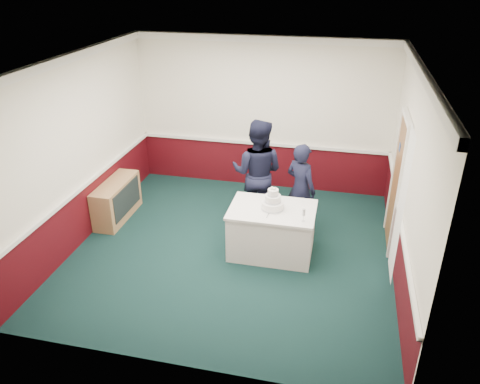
% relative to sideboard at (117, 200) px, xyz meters
% --- Properties ---
extents(ground, '(5.00, 5.00, 0.00)m').
position_rel_sideboard_xyz_m(ground, '(2.28, -0.55, -0.35)').
color(ground, black).
rests_on(ground, ground).
extents(room_shell, '(5.00, 5.00, 3.00)m').
position_rel_sideboard_xyz_m(room_shell, '(2.36, 0.06, 1.62)').
color(room_shell, white).
rests_on(room_shell, ground).
extents(sideboard, '(0.41, 1.20, 0.70)m').
position_rel_sideboard_xyz_m(sideboard, '(0.00, 0.00, 0.00)').
color(sideboard, '#A0774E').
rests_on(sideboard, ground).
extents(cake_table, '(1.32, 0.92, 0.79)m').
position_rel_sideboard_xyz_m(cake_table, '(2.89, -0.50, 0.05)').
color(cake_table, white).
rests_on(cake_table, ground).
extents(wedding_cake, '(0.35, 0.35, 0.36)m').
position_rel_sideboard_xyz_m(wedding_cake, '(2.89, -0.50, 0.55)').
color(wedding_cake, white).
rests_on(wedding_cake, cake_table).
extents(cake_knife, '(0.03, 0.22, 0.00)m').
position_rel_sideboard_xyz_m(cake_knife, '(2.86, -0.70, 0.44)').
color(cake_knife, silver).
rests_on(cake_knife, cake_table).
extents(champagne_flute, '(0.05, 0.05, 0.21)m').
position_rel_sideboard_xyz_m(champagne_flute, '(3.39, -0.78, 0.58)').
color(champagne_flute, silver).
rests_on(champagne_flute, cake_table).
extents(person_man, '(0.97, 0.78, 1.89)m').
position_rel_sideboard_xyz_m(person_man, '(2.47, 0.44, 0.60)').
color(person_man, black).
rests_on(person_man, ground).
extents(person_woman, '(0.69, 0.64, 1.59)m').
position_rel_sideboard_xyz_m(person_woman, '(3.24, 0.28, 0.44)').
color(person_woman, black).
rests_on(person_woman, ground).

